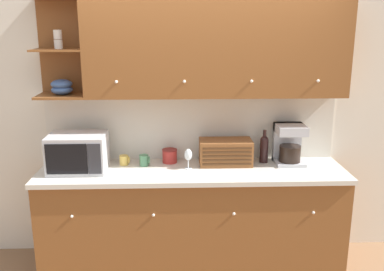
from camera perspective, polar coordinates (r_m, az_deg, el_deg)
name	(u,v)px	position (r m, az deg, el deg)	size (l,w,h in m)	color
ground_plane	(191,245)	(4.39, -0.10, -14.45)	(24.00, 24.00, 0.00)	#896647
wall_back	(191,117)	(3.95, -0.13, 2.45)	(5.04, 0.06, 2.60)	silver
counter_unit	(192,217)	(3.91, 0.05, -10.80)	(2.66, 0.64, 0.91)	brown
backsplash_panel	(191,126)	(3.93, -0.11, 1.21)	(2.64, 0.01, 0.62)	silver
upper_cabinets	(212,48)	(3.68, 2.65, 11.61)	(2.64, 0.34, 0.83)	brown
microwave	(78,153)	(3.78, -14.97, -2.22)	(0.48, 0.37, 0.32)	silver
mug	(124,160)	(3.88, -9.02, -3.26)	(0.09, 0.08, 0.09)	gold
mug_blue_second	(144,160)	(3.83, -6.37, -3.31)	(0.09, 0.08, 0.10)	#4C845B
storage_canister	(170,156)	(3.90, -2.99, -2.72)	(0.14, 0.14, 0.12)	#B22D28
wine_glass	(188,156)	(3.70, -0.51, -2.69)	(0.07, 0.07, 0.18)	silver
bread_box	(226,152)	(3.84, 4.49, -2.22)	(0.47, 0.25, 0.23)	brown
wine_bottle	(264,148)	(3.93, 9.58, -1.62)	(0.08, 0.08, 0.30)	black
coffee_maker	(289,144)	(3.94, 12.82, -1.08)	(0.25, 0.26, 0.36)	#B7B7BC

